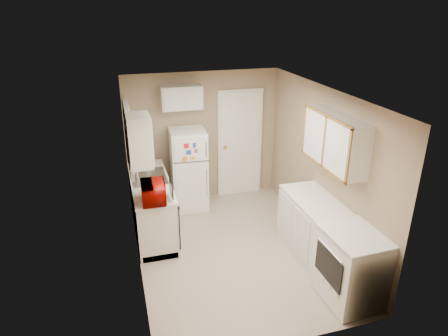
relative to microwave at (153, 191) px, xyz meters
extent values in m
plane|color=beige|center=(1.12, -0.19, -1.05)|extent=(3.80, 3.80, 0.00)
plane|color=white|center=(1.12, -0.19, 1.35)|extent=(3.80, 3.80, 0.00)
plane|color=tan|center=(-0.28, -0.19, 0.15)|extent=(3.80, 3.80, 0.00)
plane|color=tan|center=(2.52, -0.19, 0.15)|extent=(3.80, 3.80, 0.00)
plane|color=tan|center=(1.12, 1.71, 0.15)|extent=(2.80, 2.80, 0.00)
plane|color=tan|center=(1.12, -2.09, 0.15)|extent=(2.80, 2.80, 0.00)
cube|color=silver|center=(0.02, 0.71, -0.60)|extent=(0.60, 1.80, 0.90)
cube|color=black|center=(0.31, 0.11, -0.56)|extent=(0.03, 0.58, 0.72)
cube|color=gray|center=(0.02, 0.86, -0.19)|extent=(0.54, 0.74, 0.16)
imported|color=#8B0500|center=(0.00, 0.00, 0.00)|extent=(0.49, 0.29, 0.32)
imported|color=white|center=(0.04, 1.22, -0.05)|extent=(0.09, 0.09, 0.16)
cube|color=silver|center=(-0.24, 0.86, 0.55)|extent=(0.10, 0.98, 1.08)
cube|color=silver|center=(-0.13, 0.03, 0.75)|extent=(0.30, 0.45, 0.70)
cube|color=white|center=(0.76, 1.33, -0.31)|extent=(0.64, 0.63, 1.48)
cube|color=silver|center=(0.72, 1.56, 0.95)|extent=(0.70, 0.30, 0.40)
cube|color=white|center=(1.82, 1.67, -0.03)|extent=(0.86, 0.06, 2.08)
cube|color=silver|center=(2.22, -0.99, -0.60)|extent=(0.60, 2.00, 0.90)
cube|color=white|center=(2.20, -1.62, -0.57)|extent=(0.66, 0.81, 0.95)
cube|color=silver|center=(2.37, -0.69, 0.75)|extent=(0.30, 1.20, 0.70)
camera|label=1|loc=(-0.43, -5.11, 2.45)|focal=32.00mm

